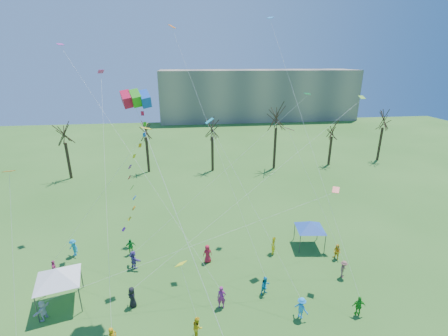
{
  "coord_description": "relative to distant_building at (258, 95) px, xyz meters",
  "views": [
    {
      "loc": [
        -1.09,
        -15.17,
        18.14
      ],
      "look_at": [
        1.47,
        5.0,
        11.0
      ],
      "focal_mm": 25.0,
      "sensor_mm": 36.0,
      "label": 1
    }
  ],
  "objects": [
    {
      "name": "canopy_tent_blue",
      "position": [
        -11.02,
        -70.94,
        -5.09
      ],
      "size": [
        3.76,
        3.76,
        2.84
      ],
      "color": "#3F3F44",
      "rests_on": "ground"
    },
    {
      "name": "small_kites_aloft",
      "position": [
        -21.53,
        -71.03,
        5.41
      ],
      "size": [
        29.49,
        18.2,
        31.57
      ],
      "color": "orange",
      "rests_on": "ground"
    },
    {
      "name": "big_box_kite",
      "position": [
        -26.3,
        -76.9,
        3.24
      ],
      "size": [
        3.9,
        6.05,
        17.35
      ],
      "color": "red",
      "rests_on": "ground"
    },
    {
      "name": "distant_building",
      "position": [
        0.0,
        0.0,
        0.0
      ],
      "size": [
        60.0,
        14.0,
        15.0
      ],
      "primitive_type": "cube",
      "color": "gray",
      "rests_on": "ground"
    },
    {
      "name": "bare_tree_row",
      "position": [
        -17.31,
        -46.5,
        -0.63
      ],
      "size": [
        71.4,
        8.01,
        11.2
      ],
      "color": "black",
      "rests_on": "ground"
    },
    {
      "name": "festival_crowd",
      "position": [
        -23.61,
        -75.65,
        -6.65
      ],
      "size": [
        26.46,
        13.3,
        1.83
      ],
      "color": "#DE441B",
      "rests_on": "ground"
    },
    {
      "name": "canopy_tent_white",
      "position": [
        -33.14,
        -76.22,
        -4.72
      ],
      "size": [
        4.25,
        4.25,
        3.29
      ],
      "color": "#3F3F44",
      "rests_on": "ground"
    }
  ]
}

